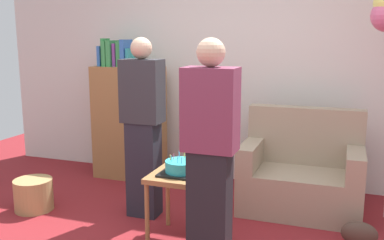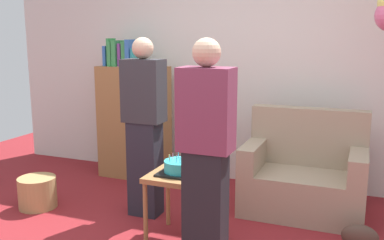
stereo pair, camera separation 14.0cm
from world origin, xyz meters
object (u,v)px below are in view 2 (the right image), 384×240
birthday_cake (180,167)px  couch (304,176)px  person_blowing_candles (144,127)px  side_table (180,183)px  bookshelf (134,119)px  person_holding_cake (206,157)px  handbag (360,237)px  wicker_basket (38,192)px

birthday_cake → couch: bearing=48.8°
person_blowing_candles → side_table: bearing=-15.5°
couch → bookshelf: 2.06m
person_holding_cake → handbag: bearing=-127.7°
wicker_basket → handbag: 2.93m
side_table → wicker_basket: 1.59m
bookshelf → handbag: size_ratio=5.76×
wicker_basket → handbag: size_ratio=1.29×
birthday_cake → bookshelf: bearing=131.6°
handbag → wicker_basket: bearing=-174.9°
person_holding_cake → bookshelf: bearing=-32.3°
person_holding_cake → person_blowing_candles: bearing=-24.7°
couch → person_blowing_candles: bearing=-155.5°
handbag → person_blowing_candles: bearing=-179.7°
bookshelf → wicker_basket: bearing=-108.3°
person_holding_cake → wicker_basket: size_ratio=4.53×
side_table → person_holding_cake: size_ratio=0.34×
bookshelf → wicker_basket: 1.38m
birthday_cake → person_blowing_candles: 0.65m
side_table → handbag: bearing=14.7°
side_table → person_holding_cake: 0.63m
person_holding_cake → birthday_cake: bearing=-31.5°
side_table → person_blowing_candles: bearing=145.2°
birthday_cake → handbag: (1.37, 0.36, -0.51)m
side_table → wicker_basket: bearing=176.4°
bookshelf → handbag: bookshelf is taller
bookshelf → birthday_cake: 1.74m
couch → person_blowing_candles: size_ratio=0.67×
couch → handbag: (0.52, -0.61, -0.24)m
side_table → person_blowing_candles: person_blowing_candles is taller
birthday_cake → person_holding_cake: size_ratio=0.20×
bookshelf → person_holding_cake: 2.27m
bookshelf → side_table: (1.15, -1.30, -0.21)m
bookshelf → handbag: bearing=-20.5°
handbag → birthday_cake: bearing=-165.3°
bookshelf → handbag: 2.76m
bookshelf → side_table: 1.75m
person_blowing_candles → person_holding_cake: size_ratio=1.00×
person_blowing_candles → wicker_basket: 1.28m
side_table → handbag: (1.37, 0.36, -0.38)m
side_table → person_blowing_candles: 0.71m
birthday_cake → person_holding_cake: person_holding_cake is taller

